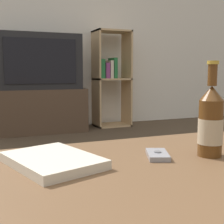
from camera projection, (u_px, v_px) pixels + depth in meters
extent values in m
cube|color=silver|center=(12.00, 13.00, 3.43)|extent=(8.00, 0.05, 2.60)
cube|color=brown|center=(120.00, 178.00, 0.77)|extent=(1.18, 0.65, 0.04)
cylinder|color=brown|center=(216.00, 191.00, 1.23)|extent=(0.07, 0.07, 0.37)
cube|color=#4C3828|center=(39.00, 111.00, 3.39)|extent=(0.98, 0.42, 0.47)
cube|color=black|center=(38.00, 62.00, 3.32)|extent=(0.87, 0.40, 0.58)
cube|color=black|center=(41.00, 61.00, 3.13)|extent=(0.72, 0.01, 0.45)
cube|color=tan|center=(96.00, 79.00, 3.67)|extent=(0.02, 0.30, 1.14)
cube|color=tan|center=(127.00, 79.00, 3.81)|extent=(0.02, 0.30, 1.14)
cube|color=tan|center=(112.00, 125.00, 3.81)|extent=(0.42, 0.30, 0.02)
cube|color=tan|center=(112.00, 79.00, 3.74)|extent=(0.42, 0.30, 0.02)
cube|color=tan|center=(112.00, 31.00, 3.67)|extent=(0.42, 0.30, 0.02)
cube|color=#236B38|center=(100.00, 69.00, 3.67)|extent=(0.06, 0.21, 0.22)
cube|color=#7F3875|center=(105.00, 71.00, 3.70)|extent=(0.05, 0.21, 0.18)
cube|color=beige|center=(109.00, 69.00, 3.71)|extent=(0.04, 0.21, 0.21)
cube|color=#236B38|center=(113.00, 68.00, 3.73)|extent=(0.04, 0.21, 0.24)
cylinder|color=#563314|center=(210.00, 128.00, 0.89)|extent=(0.07, 0.07, 0.16)
cylinder|color=tan|center=(210.00, 131.00, 0.89)|extent=(0.07, 0.07, 0.07)
cone|color=#563314|center=(212.00, 93.00, 0.87)|extent=(0.07, 0.07, 0.04)
cylinder|color=#563314|center=(213.00, 75.00, 0.87)|extent=(0.03, 0.03, 0.06)
cylinder|color=#B79333|center=(213.00, 62.00, 0.86)|extent=(0.03, 0.03, 0.01)
cube|color=gray|center=(158.00, 155.00, 0.88)|extent=(0.09, 0.12, 0.01)
cylinder|color=slate|center=(158.00, 152.00, 0.88)|extent=(0.02, 0.02, 0.00)
cube|color=beige|center=(52.00, 160.00, 0.81)|extent=(0.26, 0.30, 0.02)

